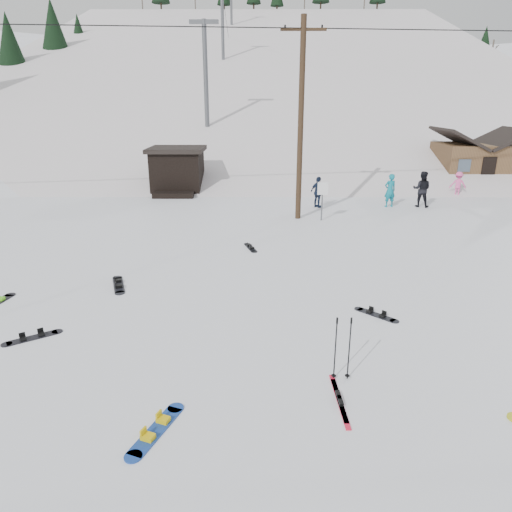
{
  "coord_description": "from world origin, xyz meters",
  "views": [
    {
      "loc": [
        0.01,
        -7.83,
        5.49
      ],
      "look_at": [
        -0.03,
        4.13,
        1.4
      ],
      "focal_mm": 32.0,
      "sensor_mm": 36.0,
      "label": 1
    }
  ],
  "objects_px": {
    "cabin": "(475,162)",
    "hero_snowboard": "(156,430)",
    "hero_skis": "(339,400)",
    "utility_pole": "(301,119)"
  },
  "relations": [
    {
      "from": "cabin",
      "to": "hero_snowboard",
      "type": "distance_m",
      "value": 30.36
    },
    {
      "from": "cabin",
      "to": "hero_snowboard",
      "type": "xyz_separation_m",
      "value": [
        -16.76,
        -25.27,
        -1.45
      ]
    },
    {
      "from": "hero_skis",
      "to": "hero_snowboard",
      "type": "bearing_deg",
      "value": -167.06
    },
    {
      "from": "utility_pole",
      "to": "hero_skis",
      "type": "height_order",
      "value": "utility_pole"
    },
    {
      "from": "utility_pole",
      "to": "cabin",
      "type": "relative_size",
      "value": 1.67
    },
    {
      "from": "hero_skis",
      "to": "utility_pole",
      "type": "bearing_deg",
      "value": 86.81
    },
    {
      "from": "hero_snowboard",
      "to": "utility_pole",
      "type": "bearing_deg",
      "value": 7.42
    },
    {
      "from": "hero_snowboard",
      "to": "hero_skis",
      "type": "relative_size",
      "value": 0.91
    },
    {
      "from": "utility_pole",
      "to": "hero_skis",
      "type": "distance_m",
      "value": 15.15
    },
    {
      "from": "cabin",
      "to": "hero_skis",
      "type": "relative_size",
      "value": 3.18
    }
  ]
}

